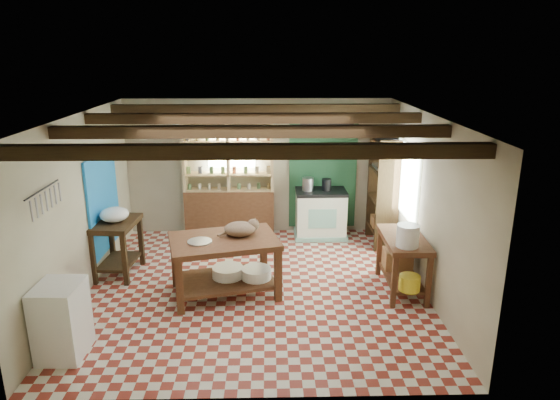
{
  "coord_description": "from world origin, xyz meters",
  "views": [
    {
      "loc": [
        0.21,
        -6.86,
        3.47
      ],
      "look_at": [
        0.37,
        0.3,
        1.3
      ],
      "focal_mm": 32.0,
      "sensor_mm": 36.0,
      "label": 1
    }
  ],
  "objects_px": {
    "prep_table": "(118,248)",
    "work_table": "(225,266)",
    "stove": "(320,214)",
    "right_counter": "(402,264)",
    "white_cabinet": "(61,320)",
    "cat": "(240,229)"
  },
  "relations": [
    {
      "from": "work_table",
      "to": "right_counter",
      "type": "relative_size",
      "value": 1.29
    },
    {
      "from": "right_counter",
      "to": "stove",
      "type": "bearing_deg",
      "value": 114.75
    },
    {
      "from": "work_table",
      "to": "right_counter",
      "type": "height_order",
      "value": "work_table"
    },
    {
      "from": "stove",
      "to": "white_cabinet",
      "type": "relative_size",
      "value": 1.06
    },
    {
      "from": "stove",
      "to": "right_counter",
      "type": "distance_m",
      "value": 2.47
    },
    {
      "from": "prep_table",
      "to": "right_counter",
      "type": "xyz_separation_m",
      "value": [
        4.38,
        -0.66,
        -0.03
      ]
    },
    {
      "from": "prep_table",
      "to": "cat",
      "type": "height_order",
      "value": "cat"
    },
    {
      "from": "right_counter",
      "to": "cat",
      "type": "distance_m",
      "value": 2.46
    },
    {
      "from": "stove",
      "to": "prep_table",
      "type": "distance_m",
      "value": 3.75
    },
    {
      "from": "stove",
      "to": "right_counter",
      "type": "relative_size",
      "value": 0.8
    },
    {
      "from": "work_table",
      "to": "prep_table",
      "type": "bearing_deg",
      "value": 144.1
    },
    {
      "from": "white_cabinet",
      "to": "right_counter",
      "type": "xyz_separation_m",
      "value": [
        4.4,
        1.55,
        -0.02
      ]
    },
    {
      "from": "stove",
      "to": "prep_table",
      "type": "bearing_deg",
      "value": -155.24
    },
    {
      "from": "prep_table",
      "to": "work_table",
      "type": "bearing_deg",
      "value": -17.4
    },
    {
      "from": "work_table",
      "to": "right_counter",
      "type": "bearing_deg",
      "value": -13.27
    },
    {
      "from": "stove",
      "to": "cat",
      "type": "distance_m",
      "value": 2.65
    },
    {
      "from": "white_cabinet",
      "to": "right_counter",
      "type": "bearing_deg",
      "value": 21.25
    },
    {
      "from": "stove",
      "to": "prep_table",
      "type": "height_order",
      "value": "stove"
    },
    {
      "from": "stove",
      "to": "cat",
      "type": "xyz_separation_m",
      "value": [
        -1.41,
        -2.19,
        0.5
      ]
    },
    {
      "from": "prep_table",
      "to": "right_counter",
      "type": "distance_m",
      "value": 4.43
    },
    {
      "from": "white_cabinet",
      "to": "cat",
      "type": "height_order",
      "value": "cat"
    },
    {
      "from": "right_counter",
      "to": "cat",
      "type": "bearing_deg",
      "value": 179.5
    }
  ]
}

